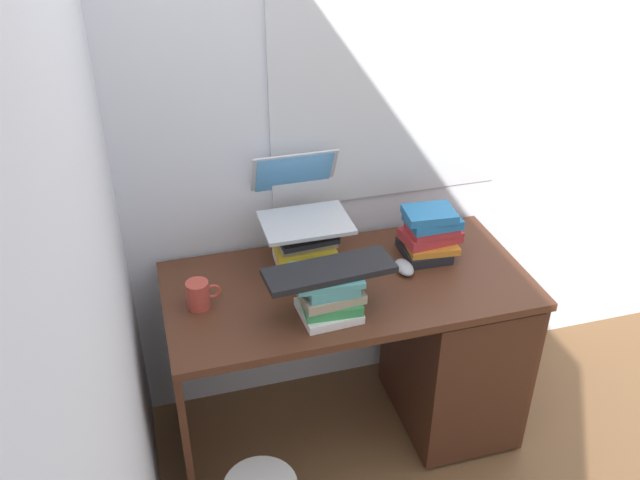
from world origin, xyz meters
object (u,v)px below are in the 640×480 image
computer_mouse (404,267)px  book_stack_side (429,233)px  book_stack_tall (305,246)px  keyboard (329,271)px  laptop (301,202)px  book_stack_keyboard_riser (329,294)px  desk (427,343)px  mug (199,295)px

computer_mouse → book_stack_side: bearing=33.1°
book_stack_side → computer_mouse: book_stack_side is taller
book_stack_side → book_stack_tall: bearing=174.7°
keyboard → computer_mouse: keyboard is taller
book_stack_tall → keyboard: size_ratio=0.58×
book_stack_tall → laptop: laptop is taller
book_stack_keyboard_riser → computer_mouse: book_stack_keyboard_riser is taller
laptop → computer_mouse: laptop is taller
desk → book_stack_side: size_ratio=5.82×
book_stack_keyboard_riser → laptop: (-0.00, 0.35, 0.16)m
book_stack_tall → laptop: size_ratio=0.72×
book_stack_side → laptop: 0.49m
desk → book_stack_tall: bearing=160.2°
book_stack_keyboard_riser → computer_mouse: bearing=26.0°
book_stack_tall → computer_mouse: book_stack_tall is taller
book_stack_side → keyboard: bearing=-152.3°
laptop → book_stack_tall: bearing=-92.2°
book_stack_keyboard_riser → mug: 0.43m
book_stack_tall → computer_mouse: bearing=-20.5°
book_stack_tall → book_stack_side: size_ratio=1.11×
keyboard → mug: keyboard is taller
book_stack_keyboard_riser → mug: book_stack_keyboard_riser is taller
book_stack_side → keyboard: (-0.45, -0.24, 0.07)m
keyboard → computer_mouse: 0.39m
book_stack_tall → book_stack_keyboard_riser: size_ratio=1.08×
computer_mouse → book_stack_keyboard_riser: bearing=-154.0°
desk → book_stack_tall: 0.63m
book_stack_keyboard_riser → laptop: bearing=90.6°
book_stack_tall → book_stack_keyboard_riser: book_stack_tall is taller
book_stack_side → laptop: size_ratio=0.65×
book_stack_tall → computer_mouse: (0.33, -0.12, -0.07)m
laptop → mug: (-0.40, -0.21, -0.18)m
desk → mug: size_ratio=11.16×
book_stack_tall → book_stack_side: book_stack_side is taller
laptop → keyboard: (0.00, -0.35, -0.07)m
computer_mouse → laptop: bearing=149.5°
keyboard → book_stack_keyboard_riser: bearing=-106.4°
keyboard → computer_mouse: bearing=21.2°
keyboard → computer_mouse: size_ratio=4.04×
book_stack_tall → mug: size_ratio=2.12×
computer_mouse → mug: mug is taller
laptop → mug: size_ratio=2.93×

